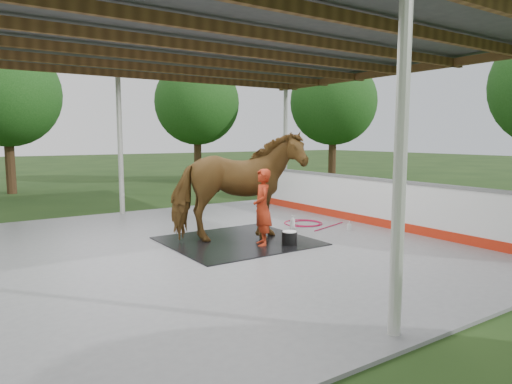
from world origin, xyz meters
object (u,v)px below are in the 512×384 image
horse (238,187)px  wash_bucket (289,238)px  dasher_board (365,201)px  handler (262,208)px

horse → wash_bucket: bearing=-123.1°
dasher_board → handler: (-3.48, -0.54, 0.22)m
wash_bucket → dasher_board: bearing=15.4°
handler → wash_bucket: size_ratio=4.97×
horse → wash_bucket: (0.67, -0.86, -0.99)m
horse → handler: 0.71m
dasher_board → wash_bucket: (-3.02, -0.84, -0.40)m
dasher_board → horse: bearing=179.6°
dasher_board → wash_bucket: dasher_board is taller
dasher_board → handler: size_ratio=5.27×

